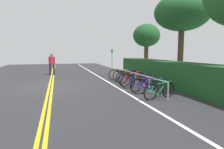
% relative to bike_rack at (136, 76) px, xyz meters
% --- Properties ---
extents(ground_plane, '(39.18, 12.51, 0.05)m').
position_rel_bike_rack_xyz_m(ground_plane, '(-1.48, -4.31, -0.58)').
color(ground_plane, '#2B2B2D').
extents(centre_line_yellow_inner, '(35.26, 0.10, 0.00)m').
position_rel_bike_rack_xyz_m(centre_line_yellow_inner, '(-1.48, -4.39, -0.55)').
color(centre_line_yellow_inner, gold).
rests_on(centre_line_yellow_inner, ground_plane).
extents(centre_line_yellow_outer, '(35.26, 0.10, 0.00)m').
position_rel_bike_rack_xyz_m(centre_line_yellow_outer, '(-1.48, -4.23, -0.55)').
color(centre_line_yellow_outer, gold).
rests_on(centre_line_yellow_outer, ground_plane).
extents(bike_lane_stripe_white, '(35.26, 0.12, 0.00)m').
position_rel_bike_rack_xyz_m(bike_lane_stripe_white, '(-1.48, -0.99, -0.55)').
color(bike_lane_stripe_white, white).
rests_on(bike_lane_stripe_white, ground_plane).
extents(bike_rack, '(6.24, 0.05, 0.72)m').
position_rel_bike_rack_xyz_m(bike_rack, '(0.00, 0.00, 0.00)').
color(bike_rack, '#9EA0A5').
rests_on(bike_rack, ground_plane).
extents(bicycle_0, '(0.46, 1.72, 0.76)m').
position_rel_bike_rack_xyz_m(bicycle_0, '(-2.56, 0.06, -0.20)').
color(bicycle_0, black).
rests_on(bicycle_0, ground_plane).
extents(bicycle_1, '(0.54, 1.78, 0.76)m').
position_rel_bike_rack_xyz_m(bicycle_1, '(-1.93, 0.12, -0.20)').
color(bicycle_1, black).
rests_on(bicycle_1, ground_plane).
extents(bicycle_2, '(0.46, 1.70, 0.70)m').
position_rel_bike_rack_xyz_m(bicycle_2, '(-1.16, 0.14, -0.23)').
color(bicycle_2, black).
rests_on(bicycle_2, ground_plane).
extents(bicycle_3, '(0.52, 1.74, 0.78)m').
position_rel_bike_rack_xyz_m(bicycle_3, '(-0.41, -0.03, -0.19)').
color(bicycle_3, black).
rests_on(bicycle_3, ground_plane).
extents(bicycle_4, '(0.46, 1.72, 0.78)m').
position_rel_bike_rack_xyz_m(bicycle_4, '(0.39, -0.08, -0.19)').
color(bicycle_4, black).
rests_on(bicycle_4, ground_plane).
extents(bicycle_5, '(0.64, 1.61, 0.69)m').
position_rel_bike_rack_xyz_m(bicycle_5, '(1.05, -0.03, -0.23)').
color(bicycle_5, black).
rests_on(bicycle_5, ground_plane).
extents(bicycle_6, '(0.69, 1.70, 0.74)m').
position_rel_bike_rack_xyz_m(bicycle_6, '(1.84, -0.05, -0.21)').
color(bicycle_6, black).
rests_on(bicycle_6, ground_plane).
extents(bicycle_7, '(0.61, 1.62, 0.71)m').
position_rel_bike_rack_xyz_m(bicycle_7, '(2.64, -0.09, -0.22)').
color(bicycle_7, black).
rests_on(bicycle_7, ground_plane).
extents(pedestrian, '(0.32, 0.49, 1.73)m').
position_rel_bike_rack_xyz_m(pedestrian, '(-6.67, -4.34, 0.45)').
color(pedestrian, '#1E1E2D').
rests_on(pedestrian, ground_plane).
extents(sign_post_near, '(0.36, 0.06, 2.06)m').
position_rel_bike_rack_xyz_m(sign_post_near, '(-4.03, -0.15, 0.70)').
color(sign_post_near, gray).
rests_on(sign_post_near, ground_plane).
extents(hedge_backdrop, '(15.19, 1.34, 1.30)m').
position_rel_bike_rack_xyz_m(hedge_backdrop, '(1.50, 2.08, 0.10)').
color(hedge_backdrop, '#1C4C21').
rests_on(hedge_backdrop, ground_plane).
extents(tree_near_left, '(2.23, 2.23, 4.11)m').
position_rel_bike_rack_xyz_m(tree_near_left, '(-5.60, 3.26, 2.56)').
color(tree_near_left, '#473323').
rests_on(tree_near_left, ground_plane).
extents(tree_mid, '(3.33, 3.33, 5.28)m').
position_rel_bike_rack_xyz_m(tree_mid, '(-1.09, 3.41, 3.58)').
color(tree_mid, '#473323').
rests_on(tree_mid, ground_plane).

